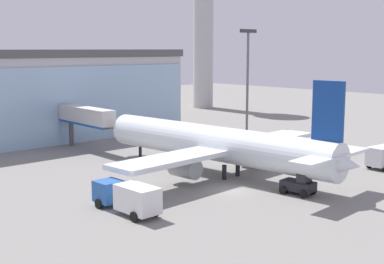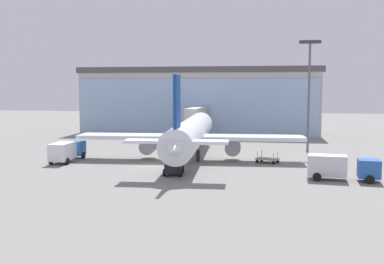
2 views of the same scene
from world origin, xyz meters
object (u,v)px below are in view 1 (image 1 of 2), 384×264
Objects in this scene: catering_truck at (128,197)px; baggage_cart at (284,159)px; jet_bridge at (86,117)px; safety_cone_nose at (280,188)px; control_tower at (203,5)px; pushback_tug at (299,185)px; airplane at (218,144)px; apron_light_mast at (248,76)px; safety_cone_wingtip at (321,158)px.

baggage_cart is (26.28, 3.12, -0.97)m from catering_truck.
safety_cone_nose is (2.29, -32.12, -4.38)m from jet_bridge.
jet_bridge is at bearing -39.18° from baggage_cart.
pushback_tug is at bearing -127.51° from control_tower.
airplane reaches higher than pushback_tug.
jet_bridge is 23.16m from airplane.
safety_cone_nose is (-48.26, -60.44, -24.04)m from control_tower.
catering_truck is (-32.38, -14.65, -8.66)m from apron_light_mast.
pushback_tug reaches higher than safety_cone_wingtip.
safety_cone_wingtip is at bearing -142.88° from jet_bridge.
catering_truck is 16.19m from safety_cone_nose.
apron_light_mast reaches higher than safety_cone_nose.
airplane is at bearing -171.03° from jet_bridge.
control_tower is at bearing -58.44° from jet_bridge.
jet_bridge is 1.64× the size of catering_truck.
control_tower is at bearing -46.27° from airplane.
safety_cone_wingtip is at bearing -69.14° from pushback_tug.
safety_cone_wingtip is (31.50, 1.30, -1.19)m from catering_truck.
control_tower is 2.38× the size of apron_light_mast.
airplane is at bearing -73.98° from catering_truck.
control_tower is 5.48× the size of catering_truck.
catering_truck reaches higher than baggage_cart.
baggage_cart is at bearing -117.90° from apron_light_mast.
catering_truck is 2.28× the size of baggage_cart.
pushback_tug is (-47.95, -62.48, -23.34)m from control_tower.
baggage_cart is (-6.10, -11.52, -9.62)m from apron_light_mast.
apron_light_mast reaches higher than baggage_cart.
control_tower is 11.90× the size of pushback_tug.
safety_cone_wingtip is (-0.88, -13.34, -9.85)m from apron_light_mast.
catering_truck is at bearing 163.74° from safety_cone_nose.
baggage_cart is at bearing -149.61° from jet_bridge.
control_tower is 72.76× the size of safety_cone_wingtip.
safety_cone_nose is at bearing 58.07° from baggage_cart.
jet_bridge is 30.77m from catering_truck.
pushback_tug is 6.12× the size of safety_cone_nose.
catering_truck is at bearing 102.99° from airplane.
apron_light_mast is 16.20m from baggage_cart.
apron_light_mast reaches higher than airplane.
safety_cone_wingtip is at bearing -93.76° from apron_light_mast.
jet_bridge is 61.18m from control_tower.
apron_light_mast is 20.39m from airplane.
apron_light_mast is at bearing -95.17° from baggage_cart.
pushback_tug is at bearing -153.41° from safety_cone_wingtip.
safety_cone_nose is 17.03m from safety_cone_wingtip.
apron_light_mast is 5.26× the size of baggage_cart.
control_tower is at bearing 59.44° from safety_cone_wingtip.
control_tower is 12.50× the size of baggage_cart.
baggage_cart is 14.27m from pushback_tug.
catering_truck is 31.55m from safety_cone_wingtip.
safety_cone_wingtip is (16.00, 5.82, 0.00)m from safety_cone_nose.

